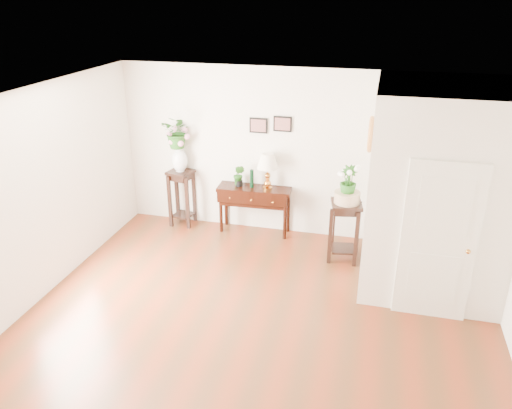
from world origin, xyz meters
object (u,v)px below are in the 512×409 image
(console_table, at_px, (255,210))
(plant_stand_a, at_px, (182,198))
(plant_stand_b, at_px, (344,231))
(table_lamp, at_px, (268,169))

(console_table, bearing_deg, plant_stand_a, 177.44)
(plant_stand_b, bearing_deg, plant_stand_a, 168.85)
(table_lamp, bearing_deg, plant_stand_a, 180.00)
(console_table, bearing_deg, plant_stand_b, -22.50)
(plant_stand_a, xyz_separation_m, plant_stand_b, (2.90, -0.57, -0.03))
(console_table, relative_size, plant_stand_b, 1.30)
(table_lamp, distance_m, plant_stand_b, 1.63)
(plant_stand_a, bearing_deg, table_lamp, 0.00)
(console_table, height_order, table_lamp, table_lamp)
(console_table, distance_m, plant_stand_b, 1.68)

